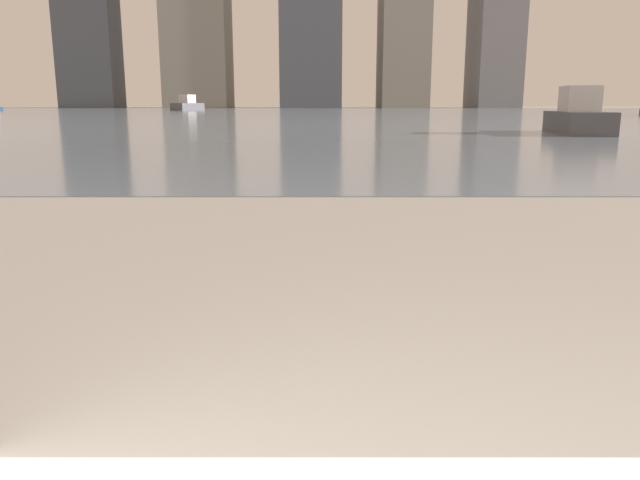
% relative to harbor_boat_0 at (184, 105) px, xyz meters
% --- Properties ---
extents(harbor_water, '(180.00, 110.00, 0.01)m').
position_rel_harbor_boat_0_xyz_m(harbor_water, '(16.92, -19.19, -0.69)').
color(harbor_water, slate).
rests_on(harbor_water, ground_plane).
extents(harbor_boat_0, '(3.53, 5.52, 1.96)m').
position_rel_harbor_boat_0_xyz_m(harbor_boat_0, '(0.00, 0.00, 0.00)').
color(harbor_boat_0, '#4C4C51').
rests_on(harbor_boat_0, harbor_water).
extents(harbor_boat_1, '(1.98, 4.26, 1.54)m').
position_rel_harbor_boat_0_xyz_m(harbor_boat_1, '(25.35, -60.11, -0.15)').
color(harbor_boat_1, '#4C4C51').
rests_on(harbor_boat_1, harbor_water).
extents(skyline_tower_2, '(10.87, 12.67, 23.64)m').
position_rel_harbor_boat_0_xyz_m(skyline_tower_2, '(15.23, 36.81, 11.12)').
color(skyline_tower_2, '#4C515B').
rests_on(skyline_tower_2, ground_plane).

